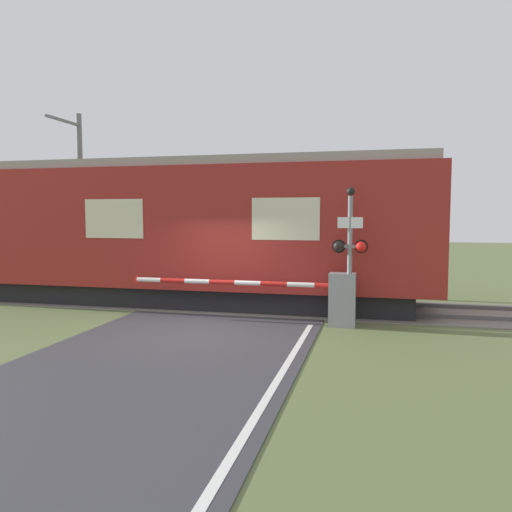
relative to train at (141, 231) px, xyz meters
The scene contains 6 objects.
ground_plane 4.93m from the train, 46.02° to the right, with size 80.00×80.00×0.00m, color #5B6B3D.
track_bed 3.72m from the train, ahead, with size 36.00×3.20×0.13m.
train is the anchor object (origin of this frame).
crossing_barrier 6.14m from the train, 20.19° to the right, with size 5.51×0.44×1.22m.
signal_post 6.56m from the train, 19.39° to the right, with size 0.80×0.26×3.16m.
catenary_pole 4.52m from the train, 145.33° to the left, with size 0.20×1.90×6.13m.
Camera 1 is at (3.64, -10.27, 2.53)m, focal length 35.00 mm.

